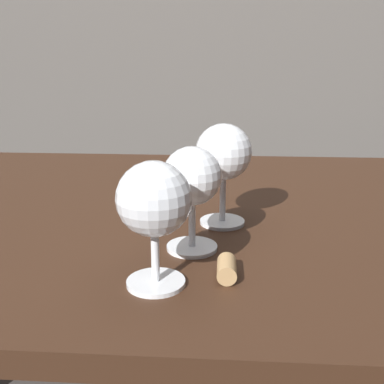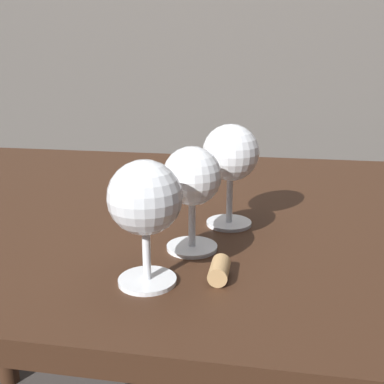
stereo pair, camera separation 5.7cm
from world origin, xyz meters
name	(u,v)px [view 1 (the left image)]	position (x,y,z in m)	size (l,w,h in m)	color
dining_table	(140,256)	(0.00, 0.00, 0.62)	(1.22, 0.80, 0.71)	#382114
wine_glass_white	(154,202)	(0.07, -0.28, 0.81)	(0.08, 0.08, 0.14)	white
wine_glass_amber	(192,180)	(0.10, -0.18, 0.80)	(0.07, 0.07, 0.13)	white
wine_glass_rose	(224,154)	(0.14, -0.08, 0.82)	(0.08, 0.08, 0.15)	white
cork	(227,269)	(0.15, -0.26, 0.72)	(0.02, 0.02, 0.04)	tan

